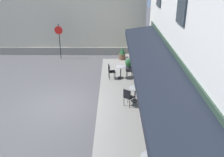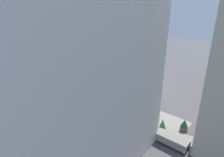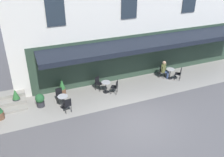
{
  "view_description": "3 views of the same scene",
  "coord_description": "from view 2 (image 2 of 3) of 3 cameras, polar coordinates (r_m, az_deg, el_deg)",
  "views": [
    {
      "loc": [
        -10.69,
        -2.55,
        6.17
      ],
      "look_at": [
        0.23,
        -2.5,
        1.36
      ],
      "focal_mm": 39.96,
      "sensor_mm": 36.0,
      "label": 1
    },
    {
      "loc": [
        10.07,
        -13.8,
        7.51
      ],
      "look_at": [
        -0.29,
        -1.97,
        1.52
      ],
      "focal_mm": 30.06,
      "sensor_mm": 36.0,
      "label": 2
    },
    {
      "loc": [
        5.41,
        9.31,
        8.26
      ],
      "look_at": [
        0.14,
        -3.43,
        1.06
      ],
      "focal_mm": 39.42,
      "sensor_mm": 36.0,
      "label": 3
    }
  ],
  "objects": [
    {
      "name": "potted_plant_entrance_left",
      "position": [
        13.1,
        21.06,
        -13.37
      ],
      "size": [
        0.47,
        0.47,
        0.92
      ],
      "color": "brown",
      "rests_on": "ground_plane"
    },
    {
      "name": "ground_plane",
      "position": [
        18.66,
        4.67,
        -2.97
      ],
      "size": [
        70.0,
        70.0,
        0.0
      ],
      "primitive_type": "plane",
      "color": "#565456"
    },
    {
      "name": "parked_car_white",
      "position": [
        26.31,
        -5.53,
        5.77
      ],
      "size": [
        4.41,
        2.09,
        1.33
      ],
      "color": "silver",
      "rests_on": "ground_plane"
    },
    {
      "name": "potted_plant_by_steps",
      "position": [
        13.53,
        11.46,
        -11.16
      ],
      "size": [
        0.54,
        0.54,
        0.83
      ],
      "color": "#2D2D33",
      "rests_on": "ground_plane"
    },
    {
      "name": "potted_plant_entrance_right",
      "position": [
        13.52,
        3.88,
        -10.26
      ],
      "size": [
        0.42,
        0.42,
        1.1
      ],
      "color": "brown",
      "rests_on": "ground_plane"
    },
    {
      "name": "cafe_chair_black_under_awning",
      "position": [
        13.96,
        7.23,
        -9.27
      ],
      "size": [
        0.45,
        0.45,
        0.91
      ],
      "color": "black",
      "rests_on": "ground_plane"
    },
    {
      "name": "cafe_chair_black_back_row",
      "position": [
        15.05,
        -2.47,
        -6.74
      ],
      "size": [
        0.55,
        0.55,
        0.91
      ],
      "color": "black",
      "rests_on": "ground_plane"
    },
    {
      "name": "cafe_table_near_entrance",
      "position": [
        24.89,
        -19.44,
        3.25
      ],
      "size": [
        0.6,
        0.6,
        0.75
      ],
      "color": "black",
      "rests_on": "ground_plane"
    },
    {
      "name": "potted_plant_mid_terrace",
      "position": [
        12.48,
        15.02,
        -14.05
      ],
      "size": [
        0.45,
        0.45,
        1.06
      ],
      "color": "#2D2D33",
      "rests_on": "ground_plane"
    },
    {
      "name": "seated_patron_in_white",
      "position": [
        25.03,
        -20.35,
        3.7
      ],
      "size": [
        0.62,
        0.6,
        1.28
      ],
      "color": "navy",
      "rests_on": "ground_plane"
    },
    {
      "name": "cafe_chair_black_corner_right",
      "position": [
        14.97,
        9.35,
        -7.17
      ],
      "size": [
        0.47,
        0.47,
        0.91
      ],
      "color": "black",
      "rests_on": "ground_plane"
    },
    {
      "name": "cafe_chair_black_facing_street",
      "position": [
        24.69,
        -18.06,
        3.42
      ],
      "size": [
        0.57,
        0.57,
        0.91
      ],
      "color": "black",
      "rests_on": "ground_plane"
    },
    {
      "name": "back_alley_steps",
      "position": [
        12.23,
        17.15,
        -16.7
      ],
      "size": [
        2.4,
        1.75,
        0.6
      ],
      "color": "gray",
      "rests_on": "ground_plane"
    },
    {
      "name": "cafe_chair_black_by_window",
      "position": [
        16.16,
        -2.38,
        -4.7
      ],
      "size": [
        0.56,
        0.56,
        0.91
      ],
      "color": "black",
      "rests_on": "ground_plane"
    },
    {
      "name": "cafe_chair_black_near_door",
      "position": [
        19.62,
        -12.89,
        -0.5
      ],
      "size": [
        0.57,
        0.57,
        0.91
      ],
      "color": "black",
      "rests_on": "ground_plane"
    },
    {
      "name": "cafe_table_streetside",
      "position": [
        15.63,
        -2.01,
        -5.87
      ],
      "size": [
        0.6,
        0.6,
        0.75
      ],
      "color": "black",
      "rests_on": "ground_plane"
    },
    {
      "name": "sidewalk_cafe_terrace",
      "position": [
        18.49,
        -9.88,
        -3.44
      ],
      "size": [
        20.5,
        3.2,
        0.01
      ],
      "primitive_type": "cube",
      "color": "gray",
      "rests_on": "ground_plane"
    },
    {
      "name": "cafe_chair_black_kerbside",
      "position": [
        25.16,
        -20.75,
        3.4
      ],
      "size": [
        0.56,
        0.56,
        0.91
      ],
      "color": "black",
      "rests_on": "ground_plane"
    },
    {
      "name": "seated_companion_in_olive",
      "position": [
        18.6,
        -13.29,
        -1.24
      ],
      "size": [
        0.64,
        0.63,
        1.3
      ],
      "color": "navy",
      "rests_on": "ground_plane"
    },
    {
      "name": "cafe_table_mid_terrace",
      "position": [
        14.48,
        8.39,
        -8.4
      ],
      "size": [
        0.6,
        0.6,
        0.75
      ],
      "color": "black",
      "rests_on": "ground_plane"
    },
    {
      "name": "cafe_chair_black_corner_left",
      "position": [
        18.45,
        -13.32,
        -1.92
      ],
      "size": [
        0.56,
        0.56,
        0.91
      ],
      "color": "black",
      "rests_on": "ground_plane"
    },
    {
      "name": "no_parking_sign",
      "position": [
        16.48,
        27.94,
        -2.0
      ],
      "size": [
        0.11,
        0.59,
        2.6
      ],
      "color": "black",
      "rests_on": "ground_plane"
    },
    {
      "name": "cafe_table_far_end",
      "position": [
        19.06,
        -13.12,
        -1.35
      ],
      "size": [
        0.6,
        0.6,
        0.75
      ],
      "color": "black",
      "rests_on": "ground_plane"
    }
  ]
}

